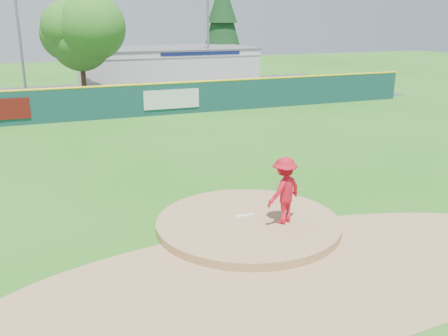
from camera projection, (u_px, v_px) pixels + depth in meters
name	position (u px, v px, depth m)	size (l,w,h in m)	color
ground	(248.00, 228.00, 14.98)	(120.00, 120.00, 0.00)	#286B19
pitchers_mound	(248.00, 228.00, 14.98)	(5.50, 5.50, 0.50)	#9E774C
pitching_rubber	(244.00, 216.00, 15.16)	(0.60, 0.15, 0.04)	white
infield_dirt_arc	(297.00, 274.00, 12.30)	(15.40, 15.40, 0.01)	#9E774C
parking_lot	(109.00, 96.00, 39.03)	(44.00, 16.00, 0.02)	#38383A
pitcher	(284.00, 190.00, 14.45)	(1.28, 0.74, 1.99)	red
van	(153.00, 89.00, 38.26)	(2.12, 4.60, 1.28)	silver
pool_building_grp	(166.00, 66.00, 45.07)	(15.20, 8.20, 3.31)	silver
fence_banners	(89.00, 104.00, 29.79)	(13.82, 0.04, 1.20)	#5C100D
outfield_fence	(130.00, 100.00, 30.69)	(40.00, 0.14, 2.07)	#123B3A
deciduous_tree	(80.00, 38.00, 35.22)	(5.60, 5.60, 7.36)	#382314
conifer_tree	(222.00, 21.00, 49.91)	(4.40, 4.40, 9.50)	#382314
light_pole_left	(17.00, 16.00, 35.18)	(1.75, 0.25, 11.00)	gray
light_pole_right	(208.00, 22.00, 42.29)	(1.75, 0.25, 10.00)	gray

